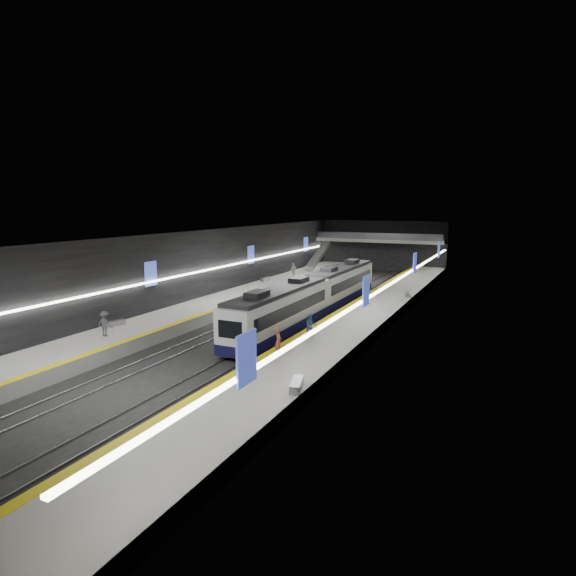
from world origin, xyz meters
The scene contains 26 objects.
ground centered at (0.00, 0.00, 0.00)m, with size 70.00×70.00×0.00m, color black.
ceiling centered at (0.00, 0.00, 8.00)m, with size 20.00×70.00×0.04m, color beige.
wall_left centered at (-10.00, 0.00, 4.00)m, with size 0.04×70.00×8.00m, color black.
wall_right centered at (10.00, 0.00, 4.00)m, with size 0.04×70.00×8.00m, color black.
wall_back centered at (0.00, 35.00, 4.00)m, with size 20.00×0.04×8.00m, color black.
platform_left centered at (-7.50, 0.00, 0.50)m, with size 5.00×70.00×1.00m, color slate.
tile_surface_left centered at (-7.50, 0.00, 1.01)m, with size 5.00×70.00×0.02m, color #A3A29E.
tactile_strip_left centered at (-5.30, 0.00, 1.02)m, with size 0.60×70.00×0.02m, color #DBC60B.
platform_right centered at (7.50, 0.00, 0.50)m, with size 5.00×70.00×1.00m, color slate.
tile_surface_right centered at (7.50, 0.00, 1.01)m, with size 5.00×70.00×0.02m, color #A3A29E.
tactile_strip_right centered at (5.30, 0.00, 1.02)m, with size 0.60×70.00×0.02m, color #DBC60B.
rails centered at (0.00, 0.00, 0.06)m, with size 6.52×70.00×0.12m.
train centered at (2.50, 0.44, 2.20)m, with size 2.69×30.05×3.60m.
ad_posters centered at (0.00, 1.00, 4.50)m, with size 19.94×53.50×2.20m.
cove_light_left centered at (-9.80, 0.00, 3.80)m, with size 0.25×68.60×0.12m, color white.
cove_light_right centered at (9.80, 0.00, 3.80)m, with size 0.25×68.60×0.12m, color white.
mezzanine_bridge centered at (0.00, 32.93, 5.04)m, with size 20.00×3.00×1.50m.
escalator centered at (-7.50, 26.00, 2.90)m, with size 1.20×8.00×0.60m, color #99999E.
bench_left_near centered at (-9.21, -13.37, 1.22)m, with size 0.49×1.78×0.43m, color #99999E.
bench_left_far centered at (-9.11, 12.23, 1.21)m, with size 0.49×1.75×0.43m, color #99999E.
bench_right_near centered at (9.50, -19.13, 1.23)m, with size 0.53×1.91×0.47m, color #99999E.
bench_right_far centered at (9.50, 9.20, 1.21)m, with size 0.48×1.72×0.42m, color #99999E.
passenger_right_a centered at (6.02, -14.33, 1.89)m, with size 0.65×0.42×1.78m, color #AE5041.
passenger_right_b centered at (6.23, -9.44, 1.84)m, with size 0.82×0.64×1.69m, color #47689A.
passenger_left_a centered at (-6.95, 16.04, 1.97)m, with size 1.13×0.47×1.93m, color silver.
passenger_left_b centered at (-7.52, -15.88, 1.95)m, with size 1.22×0.70×1.89m, color #47464F.
Camera 1 is at (19.48, -41.15, 10.70)m, focal length 30.00 mm.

